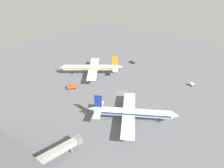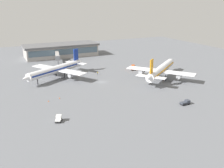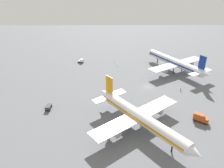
# 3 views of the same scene
# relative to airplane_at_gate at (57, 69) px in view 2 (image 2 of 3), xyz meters

# --- Properties ---
(ground) EXTENTS (288.00, 288.00, 0.00)m
(ground) POSITION_rel_airplane_at_gate_xyz_m (-20.29, 18.56, -5.23)
(ground) COLOR slate
(terminal_building) EXTENTS (58.08, 21.95, 10.00)m
(terminal_building) POSITION_rel_airplane_at_gate_xyz_m (-18.17, -59.38, -0.13)
(terminal_building) COLOR #9E9993
(terminal_building) RESTS_ON ground
(airplane_at_gate) EXTENTS (42.09, 35.34, 14.38)m
(airplane_at_gate) POSITION_rel_airplane_at_gate_xyz_m (0.00, 0.00, 0.00)
(airplane_at_gate) COLOR white
(airplane_at_gate) RESTS_ON ground
(airplane_taxiing) EXTENTS (40.78, 34.91, 14.77)m
(airplane_taxiing) POSITION_rel_airplane_at_gate_xyz_m (-53.31, 26.70, 0.14)
(airplane_taxiing) COLOR white
(airplane_taxiing) RESTS_ON ground
(baggage_tug) EXTENTS (3.30, 3.71, 2.30)m
(baggage_tug) POSITION_rel_airplane_at_gate_xyz_m (13.21, 56.05, -4.07)
(baggage_tug) COLOR black
(baggage_tug) RESTS_ON ground
(pushback_tractor) EXTENTS (4.45, 2.31, 1.90)m
(pushback_tractor) POSITION_rel_airplane_at_gate_xyz_m (-40.07, 63.38, -4.26)
(pushback_tractor) COLOR black
(pushback_tractor) RESTS_ON ground
(catering_truck) EXTENTS (4.83, 5.65, 3.30)m
(catering_truck) POSITION_rel_airplane_at_gate_xyz_m (-49.01, 2.65, -3.53)
(catering_truck) COLOR black
(catering_truck) RESTS_ON ground
(ground_crew_worker) EXTENTS (0.53, 0.53, 1.67)m
(ground_crew_worker) POSITION_rel_airplane_at_gate_xyz_m (-24.12, 2.99, -4.38)
(ground_crew_worker) COLOR #1E2338
(ground_crew_worker) RESTS_ON ground
(jet_bridge) EXTENTS (7.18, 20.97, 6.74)m
(jet_bridge) POSITION_rel_airplane_at_gate_xyz_m (-9.92, -38.33, -0.09)
(jet_bridge) COLOR #9E9993
(jet_bridge) RESTS_ON ground
(safety_cone_near_gate) EXTENTS (0.44, 0.44, 0.60)m
(safety_cone_near_gate) POSITION_rel_airplane_at_gate_xyz_m (12.44, 34.77, -4.93)
(safety_cone_near_gate) COLOR #EA590C
(safety_cone_near_gate) RESTS_ON ground
(safety_cone_mid_apron) EXTENTS (0.44, 0.44, 0.60)m
(safety_cone_mid_apron) POSITION_rel_airplane_at_gate_xyz_m (7.06, 33.25, -4.93)
(safety_cone_mid_apron) COLOR #EA590C
(safety_cone_mid_apron) RESTS_ON ground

